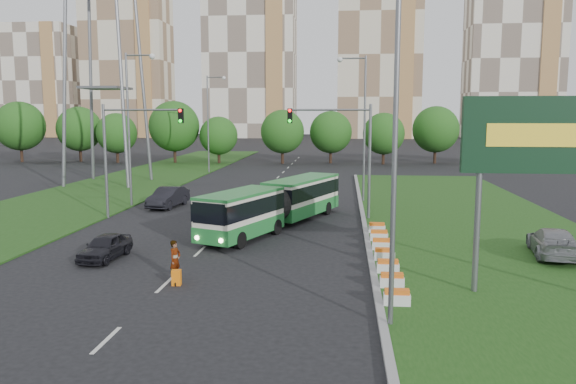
# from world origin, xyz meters

# --- Properties ---
(ground) EXTENTS (360.00, 360.00, 0.00)m
(ground) POSITION_xyz_m (0.00, 0.00, 0.00)
(ground) COLOR black
(ground) RESTS_ON ground
(grass_median) EXTENTS (14.00, 60.00, 0.15)m
(grass_median) POSITION_xyz_m (13.00, 8.00, 0.07)
(grass_median) COLOR #1B4212
(grass_median) RESTS_ON ground
(median_kerb) EXTENTS (0.30, 60.00, 0.18)m
(median_kerb) POSITION_xyz_m (6.05, 8.00, 0.09)
(median_kerb) COLOR gray
(median_kerb) RESTS_ON ground
(left_verge) EXTENTS (12.00, 110.00, 0.10)m
(left_verge) POSITION_xyz_m (-18.00, 25.00, 0.05)
(left_verge) COLOR #1B4212
(left_verge) RESTS_ON ground
(lane_markings) EXTENTS (0.20, 100.00, 0.01)m
(lane_markings) POSITION_xyz_m (-3.00, 20.00, 0.00)
(lane_markings) COLOR beige
(lane_markings) RESTS_ON ground
(flower_planters) EXTENTS (1.10, 13.70, 0.60)m
(flower_planters) POSITION_xyz_m (6.70, -1.40, 0.45)
(flower_planters) COLOR silver
(flower_planters) RESTS_ON grass_median
(billboard) EXTENTS (6.00, 0.37, 8.00)m
(billboard) POSITION_xyz_m (12.25, -6.00, 6.16)
(billboard) COLOR slate
(billboard) RESTS_ON ground
(traffic_mast_median) EXTENTS (5.76, 0.32, 8.00)m
(traffic_mast_median) POSITION_xyz_m (4.78, 10.00, 5.35)
(traffic_mast_median) COLOR slate
(traffic_mast_median) RESTS_ON ground
(traffic_mast_left) EXTENTS (5.76, 0.32, 8.00)m
(traffic_mast_left) POSITION_xyz_m (-10.38, 9.00, 5.35)
(traffic_mast_left) COLOR slate
(traffic_mast_left) RESTS_ON ground
(street_lamps) EXTENTS (36.00, 60.00, 12.00)m
(street_lamps) POSITION_xyz_m (-3.00, 10.00, 6.00)
(street_lamps) COLOR slate
(street_lamps) RESTS_ON ground
(tree_line) EXTENTS (120.00, 8.00, 9.00)m
(tree_line) POSITION_xyz_m (10.00, 55.00, 4.50)
(tree_line) COLOR #215416
(tree_line) RESTS_ON ground
(apartment_tower_west) EXTENTS (26.00, 15.00, 48.00)m
(apartment_tower_west) POSITION_xyz_m (-65.00, 150.00, 24.00)
(apartment_tower_west) COLOR beige
(apartment_tower_west) RESTS_ON ground
(apartment_tower_cwest) EXTENTS (28.00, 15.00, 52.00)m
(apartment_tower_cwest) POSITION_xyz_m (-25.00, 150.00, 26.00)
(apartment_tower_cwest) COLOR silver
(apartment_tower_cwest) RESTS_ON ground
(apartment_tower_ceast) EXTENTS (25.00, 15.00, 50.00)m
(apartment_tower_ceast) POSITION_xyz_m (15.00, 150.00, 25.00)
(apartment_tower_ceast) COLOR beige
(apartment_tower_ceast) RESTS_ON ground
(apartment_tower_east) EXTENTS (27.00, 15.00, 47.00)m
(apartment_tower_east) POSITION_xyz_m (55.00, 150.00, 23.50)
(apartment_tower_east) COLOR silver
(apartment_tower_east) RESTS_ON ground
(midrise_west) EXTENTS (22.00, 14.00, 36.00)m
(midrise_west) POSITION_xyz_m (-95.00, 150.00, 18.00)
(midrise_west) COLOR silver
(midrise_west) RESTS_ON ground
(articulated_bus) EXTENTS (2.36, 15.12, 2.49)m
(articulated_bus) POSITION_xyz_m (0.10, 7.01, 1.52)
(articulated_bus) COLOR beige
(articulated_bus) RESTS_ON ground
(car_left_near) EXTENTS (1.81, 3.88, 1.29)m
(car_left_near) POSITION_xyz_m (-7.35, -2.05, 0.64)
(car_left_near) COLOR black
(car_left_near) RESTS_ON ground
(car_left_far) EXTENTS (2.28, 5.00, 1.59)m
(car_left_far) POSITION_xyz_m (-9.16, 13.95, 0.80)
(car_left_far) COLOR black
(car_left_far) RESTS_ON ground
(car_median) EXTENTS (2.81, 5.25, 1.45)m
(car_median) POSITION_xyz_m (15.25, 0.23, 0.87)
(car_median) COLOR gray
(car_median) RESTS_ON grass_median
(pedestrian) EXTENTS (0.61, 0.74, 1.75)m
(pedestrian) POSITION_xyz_m (-2.80, -5.04, 0.87)
(pedestrian) COLOR gray
(pedestrian) RESTS_ON ground
(shopping_trolley) EXTENTS (0.39, 0.41, 0.66)m
(shopping_trolley) POSITION_xyz_m (-2.47, -5.97, 0.33)
(shopping_trolley) COLOR orange
(shopping_trolley) RESTS_ON ground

